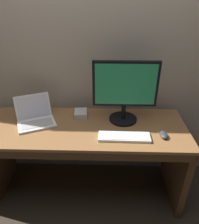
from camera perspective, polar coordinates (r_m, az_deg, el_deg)
The scene contains 8 objects.
ground_plane at distance 2.34m, azimuth -3.56°, elevation -19.75°, with size 14.00×14.00×0.00m, color #382D23.
back_wall at distance 1.94m, azimuth -3.91°, elevation 19.02°, with size 4.17×0.04×2.84m, color #ADA38E.
desk at distance 1.97m, azimuth -4.06°, elevation -10.01°, with size 1.75×0.64×0.77m.
laptop_white at distance 1.93m, azimuth -16.59°, elevation -1.79°, with size 0.40×0.39×0.21m.
external_monitor at distance 1.78m, azimuth 6.77°, elevation 5.87°, with size 0.53×0.24×0.54m.
wired_keyboard at distance 1.69m, azimuth 6.57°, elevation -6.58°, with size 0.40×0.13×0.02m.
computer_mouse at distance 1.76m, azimuth 16.68°, elevation -5.84°, with size 0.06×0.10×0.04m, color #38383D.
external_drive_box at distance 1.97m, azimuth -5.00°, elevation -0.41°, with size 0.11×0.14×0.05m, color silver.
Camera 1 is at (0.18, -1.53, 1.76)m, focal length 34.44 mm.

